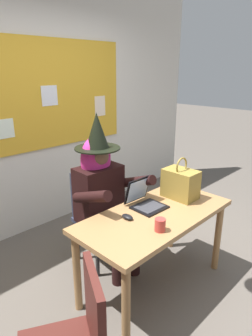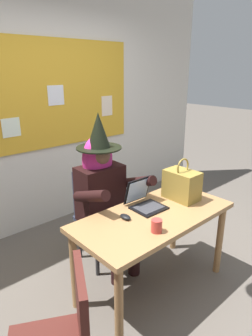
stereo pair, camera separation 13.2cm
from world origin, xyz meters
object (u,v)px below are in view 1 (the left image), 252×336
Objects in this scene: laptop at (145,200)px; computer_mouse at (127,217)px; chair_at_desk at (96,211)px; desk_main at (155,224)px; handbag at (180,183)px; coffee_mug at (160,225)px; person_costumed at (103,187)px.

laptop is 2.88× the size of computer_mouse.
desk_main is at bearing 10.68° from chair_at_desk.
desk_main is 0.69m from chair_at_desk.
handbag is at bearing 6.18° from desk_main.
desk_main is at bearing 45.81° from coffee_mug.
laptop is at bearing 17.68° from person_costumed.
desk_main is 0.31m from coffee_mug.
desk_main is 1.47× the size of chair_at_desk.
handbag is (0.47, -0.52, 0.04)m from person_costumed.
laptop is at bearing 16.01° from chair_at_desk.
computer_mouse is at bearing 175.16° from handbag.
chair_at_desk is at bearing 74.81° from computer_mouse.
person_costumed is 3.90× the size of handbag.
computer_mouse is 0.28× the size of handbag.
computer_mouse is at bearing -15.57° from person_costumed.
handbag is 3.98× the size of coffee_mug.
computer_mouse is 0.29m from coffee_mug.
desk_main is 14.19× the size of coffee_mug.
person_costumed is (-0.01, -0.12, 0.29)m from chair_at_desk.
chair_at_desk is 9.63× the size of coffee_mug.
computer_mouse is (-0.26, -0.05, -0.04)m from laptop.
person_costumed is at bearing 0.46° from chair_at_desk.
laptop is at bearing 56.64° from coffee_mug.
coffee_mug is (-0.19, -0.19, 0.15)m from desk_main.
laptop is 0.27m from computer_mouse.
handbag is at bearing -4.26° from computer_mouse.
laptop is at bearing 75.98° from desk_main.
coffee_mug reaches higher than computer_mouse.
handbag is at bearing 45.02° from person_costumed.
handbag is at bearing 41.22° from chair_at_desk.
laptop is 0.41m from coffee_mug.
laptop is at bearing 163.64° from handbag.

